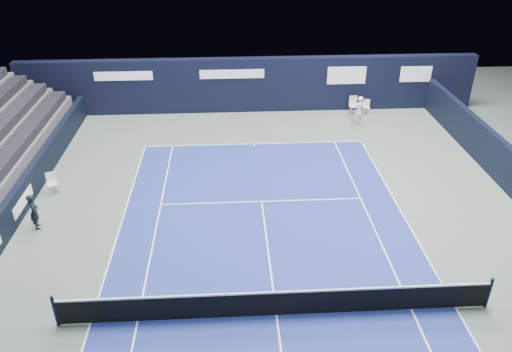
{
  "coord_description": "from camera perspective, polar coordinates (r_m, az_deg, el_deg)",
  "views": [
    {
      "loc": [
        -1.26,
        -10.91,
        10.93
      ],
      "look_at": [
        -0.24,
        6.25,
        1.3
      ],
      "focal_mm": 35.0,
      "sensor_mm": 36.0,
      "label": 1
    }
  ],
  "objects": [
    {
      "name": "court_surface",
      "position": [
        15.49,
        2.35,
        -15.62
      ],
      "size": [
        10.97,
        23.77,
        0.01
      ],
      "primitive_type": "cube",
      "color": "navy",
      "rests_on": "ground"
    },
    {
      "name": "folding_chair_back_a",
      "position": [
        29.37,
        11.07,
        8.1
      ],
      "size": [
        0.49,
        0.47,
        1.03
      ],
      "rotation": [
        0.0,
        0.0,
        0.07
      ],
      "color": "silver",
      "rests_on": "ground"
    },
    {
      "name": "line_judge",
      "position": [
        20.33,
        -24.02,
        -3.73
      ],
      "size": [
        0.5,
        0.61,
        1.43
      ],
      "primitive_type": "imported",
      "rotation": [
        0.0,
        0.0,
        1.92
      ],
      "color": "black",
      "rests_on": "ground"
    },
    {
      "name": "court_markings",
      "position": [
        15.49,
        2.35,
        -15.61
      ],
      "size": [
        11.03,
        23.83,
        0.0
      ],
      "color": "white",
      "rests_on": "court_surface"
    },
    {
      "name": "tennis_player",
      "position": [
        27.85,
        11.69,
        7.34
      ],
      "size": [
        0.68,
        0.89,
        1.62
      ],
      "color": "white",
      "rests_on": "ground"
    },
    {
      "name": "ground",
      "position": [
        16.96,
        1.7,
        -10.87
      ],
      "size": [
        48.0,
        48.0,
        0.0
      ],
      "primitive_type": "plane",
      "color": "#506057",
      "rests_on": "ground"
    },
    {
      "name": "back_sponsor_wall",
      "position": [
        29.0,
        -0.72,
        10.39
      ],
      "size": [
        26.0,
        0.63,
        3.1
      ],
      "color": "black",
      "rests_on": "ground"
    },
    {
      "name": "tennis_net",
      "position": [
        15.14,
        2.39,
        -14.27
      ],
      "size": [
        12.9,
        0.1,
        1.1
      ],
      "color": "black",
      "rests_on": "ground"
    },
    {
      "name": "side_barrier_left",
      "position": [
        21.44,
        -25.51,
        -2.7
      ],
      "size": [
        0.33,
        22.0,
        1.2
      ],
      "color": "black",
      "rests_on": "ground"
    },
    {
      "name": "line_judge_chair",
      "position": [
        22.61,
        -22.32,
        -0.56
      ],
      "size": [
        0.51,
        0.51,
        0.9
      ],
      "rotation": [
        0.0,
        0.0,
        0.4
      ],
      "color": "white",
      "rests_on": "ground"
    },
    {
      "name": "folding_chair_back_b",
      "position": [
        29.61,
        12.51,
        7.87
      ],
      "size": [
        0.42,
        0.41,
        0.82
      ],
      "rotation": [
        0.0,
        0.0,
        -0.18
      ],
      "color": "silver",
      "rests_on": "ground"
    }
  ]
}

